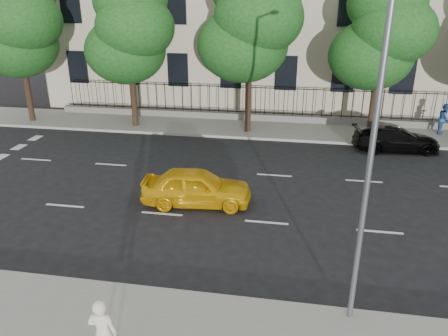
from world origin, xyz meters
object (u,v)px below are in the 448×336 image
(street_light, at_px, (371,123))
(black_sedan, at_px, (396,139))
(woman_near, at_px, (103,333))
(yellow_taxi, at_px, (197,187))

(street_light, bearing_deg, black_sedan, 74.76)
(street_light, xyz_separation_m, black_sedan, (3.62, 13.27, -4.50))
(woman_near, bearing_deg, street_light, -154.77)
(yellow_taxi, height_order, black_sedan, yellow_taxi)
(black_sedan, bearing_deg, woman_near, 145.08)
(black_sedan, xyz_separation_m, woman_near, (-9.13, -16.32, 0.37))
(yellow_taxi, relative_size, woman_near, 2.48)
(black_sedan, bearing_deg, yellow_taxi, 125.70)
(street_light, relative_size, woman_near, 4.64)
(street_light, distance_m, black_sedan, 14.47)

